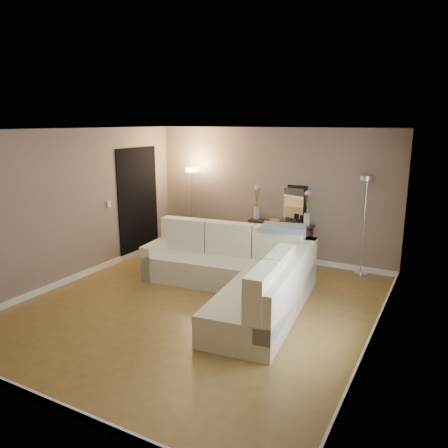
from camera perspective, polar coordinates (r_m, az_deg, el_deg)
The scene contains 23 objects.
floor at distance 6.71m, azimuth -3.30°, elevation -10.63°, with size 5.00×5.50×0.01m, color olive.
ceiling at distance 6.13m, azimuth -3.63°, elevation 12.27°, with size 5.00×5.50×0.01m, color white.
wall_back at distance 8.71m, azimuth 6.14°, elevation 3.89°, with size 5.00×0.02×2.60m, color gray.
wall_front at distance 4.30m, azimuth -23.35°, elevation -7.03°, with size 5.00×0.02×2.60m, color gray.
wall_left at distance 7.88m, azimuth -19.19°, elevation 2.23°, with size 0.02×5.50×2.60m, color gray.
wall_right at distance 5.44m, azimuth 19.67°, elevation -2.54°, with size 0.02×5.50×2.60m, color gray.
baseboard_back at distance 8.98m, azimuth 5.89°, elevation -4.03°, with size 5.00×0.03×0.10m, color white.
baseboard_front at distance 4.87m, azimuth -21.67°, elevation -20.92°, with size 5.00×0.03×0.10m, color white.
baseboard_left at distance 8.18m, azimuth -18.41°, elevation -6.41°, with size 0.03×5.50×0.10m, color white.
baseboard_right at distance 5.89m, azimuth 18.45°, elevation -14.29°, with size 0.03×5.50×0.10m, color white.
doorway at distance 9.11m, azimuth -11.13°, elevation 2.85°, with size 0.02×1.20×2.20m, color black.
switch_plate at distance 8.46m, azimuth -14.79°, elevation 2.56°, with size 0.02×0.08×0.12m, color white.
sectional_sofa at distance 6.95m, azimuth 1.99°, elevation -6.39°, with size 3.13×2.82×1.01m.
throw_blanket at distance 7.29m, azimuth 7.73°, elevation -0.48°, with size 0.72×0.42×0.05m, color gray.
console_table at distance 8.69m, azimuth 6.87°, elevation -1.92°, with size 1.32×0.48×0.79m.
leaning_mirror at distance 8.64m, azimuth 7.98°, elevation 2.83°, with size 0.91×0.14×0.71m.
table_decor at distance 8.53m, azimuth 7.29°, elevation 0.43°, with size 0.55×0.15×0.13m.
flower_vase_left at distance 8.77m, azimuth 4.30°, elevation 2.55°, with size 0.15×0.13×0.68m.
flower_vase_right at distance 8.28m, azimuth 10.82°, elevation 1.72°, with size 0.15×0.13×0.68m.
floor_lamp_lit at distance 9.14m, azimuth -4.15°, elevation 4.06°, with size 0.31×0.31×1.77m.
floor_lamp_unlit at distance 8.00m, azimuth 17.98°, elevation 2.28°, with size 0.27×0.27×1.80m.
charcoal_rug at distance 9.14m, azimuth -5.20°, elevation -3.98°, with size 1.15×0.87×0.02m, color black.
black_bag at distance 9.07m, azimuth -6.58°, elevation -3.18°, with size 0.33×0.23×0.21m, color black.
Camera 1 is at (3.24, -5.21, 2.71)m, focal length 35.00 mm.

